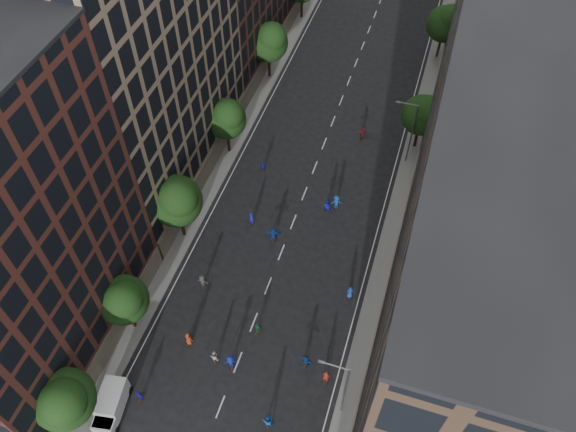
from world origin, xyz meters
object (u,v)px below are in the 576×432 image
object	(u,v)px
streetlamp_near	(343,388)
skater_2	(268,421)
streetlamp_far	(411,131)
cargo_van	(111,404)

from	to	relation	value
streetlamp_near	skater_2	bearing A→B (deg)	-150.72
streetlamp_near	streetlamp_far	distance (m)	33.00
streetlamp_far	cargo_van	size ratio (longest dim) A/B	1.86
cargo_van	skater_2	world-z (taller)	cargo_van
streetlamp_near	cargo_van	world-z (taller)	streetlamp_near
streetlamp_near	cargo_van	xyz separation A→B (m)	(-19.49, -6.16, -3.88)
streetlamp_far	streetlamp_near	bearing A→B (deg)	-90.00
streetlamp_far	skater_2	world-z (taller)	streetlamp_far
streetlamp_far	cargo_van	bearing A→B (deg)	-116.46
cargo_van	streetlamp_near	bearing A→B (deg)	8.42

